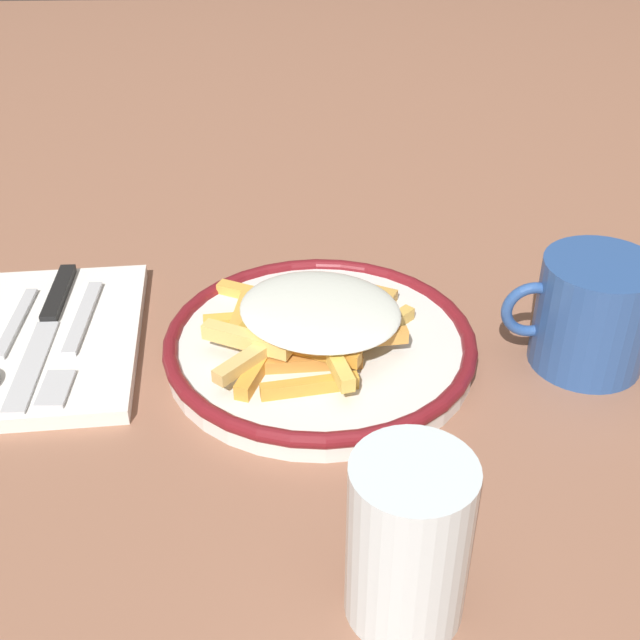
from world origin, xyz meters
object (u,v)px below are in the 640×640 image
Objects in this scene: napkin at (46,341)px; knife at (49,319)px; water_glass at (408,541)px; fork at (74,340)px; plate at (320,345)px; fries_heap at (313,318)px; coffee_mug at (591,313)px.

napkin is 1.05× the size of knife.
water_glass is (-0.27, 0.27, 0.05)m from napkin.
napkin is 0.39m from water_glass.
knife reaches higher than fork.
plate is 0.23m from napkin.
plate is 1.18× the size of napkin.
water_glass reaches higher than fries_heap.
napkin is 1.25× the size of fork.
plate reaches higher than fork.
coffee_mug reaches higher than plate.
knife is 0.40m from water_glass.
coffee_mug is at bearing 173.30° from knife.
coffee_mug is (-0.22, 0.01, 0.01)m from fries_heap.
fries_heap is 0.25m from water_glass.
fries_heap reaches higher than napkin.
plate reaches higher than napkin.
napkin is 0.45m from coffee_mug.
napkin is 0.02m from knife.
knife is (0.03, -0.03, 0.00)m from fork.
fork is at bearing -2.69° from fries_heap.
water_glass is 0.91× the size of coffee_mug.
napkin is at bearing 91.07° from knife.
water_glass reaches higher than napkin.
water_glass is at bearing 133.38° from knife.
knife reaches higher than napkin.
fork is at bearing -46.48° from water_glass.
water_glass is at bearing 135.27° from napkin.
water_glass is at bearing 100.59° from fries_heap.
fork is at bearing -3.10° from plate.
plate is 1.38× the size of fries_heap.
plate is at bearing -2.84° from coffee_mug.
plate is at bearing -80.59° from water_glass.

